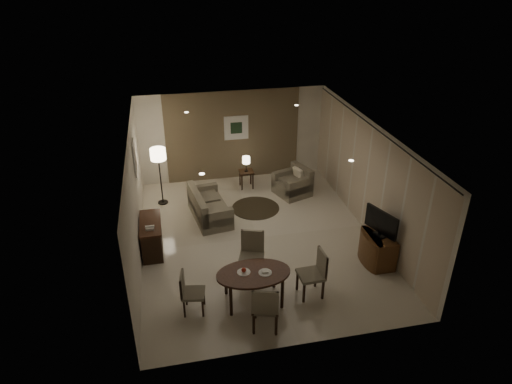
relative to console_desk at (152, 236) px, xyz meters
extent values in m
cube|color=beige|center=(2.49, 0.00, -0.38)|extent=(5.50, 7.00, 0.00)
cube|color=white|center=(2.49, 0.00, 2.33)|extent=(5.50, 7.00, 0.00)
cube|color=brown|center=(2.49, 3.50, 0.98)|extent=(5.50, 0.00, 2.70)
cube|color=silver|center=(-0.26, 0.00, 0.98)|extent=(0.00, 7.00, 2.70)
cube|color=silver|center=(5.24, 0.00, 0.98)|extent=(0.00, 7.00, 2.70)
cube|color=brown|center=(2.49, 3.48, 0.98)|extent=(3.96, 0.03, 2.70)
cylinder|color=black|center=(5.17, 0.00, 2.27)|extent=(0.03, 6.80, 0.03)
cube|color=silver|center=(2.59, 3.46, 1.23)|extent=(0.72, 0.03, 0.72)
cube|color=#1A301B|center=(2.59, 3.44, 1.23)|extent=(0.34, 0.01, 0.34)
cube|color=silver|center=(-0.23, 1.20, 1.48)|extent=(0.03, 0.60, 0.80)
cube|color=gray|center=(-0.21, 1.20, 1.48)|extent=(0.01, 0.46, 0.64)
cylinder|color=white|center=(1.09, -1.80, 2.31)|extent=(0.10, 0.10, 0.01)
cylinder|color=white|center=(3.89, -1.80, 2.31)|extent=(0.10, 0.10, 0.01)
cylinder|color=white|center=(1.09, 1.80, 2.31)|extent=(0.10, 0.10, 0.01)
cylinder|color=white|center=(3.89, 1.80, 2.31)|extent=(0.10, 0.10, 0.01)
cylinder|color=white|center=(1.75, -2.14, 0.31)|extent=(0.26, 0.26, 0.02)
cylinder|color=white|center=(2.15, -2.24, 0.31)|extent=(0.26, 0.26, 0.02)
sphere|color=red|center=(1.75, -2.14, 0.37)|extent=(0.09, 0.09, 0.09)
cube|color=white|center=(2.15, -2.24, 0.34)|extent=(0.12, 0.08, 0.03)
cylinder|color=#3A3120|center=(2.74, 1.43, -0.37)|extent=(1.29, 1.29, 0.01)
camera|label=1|loc=(0.52, -9.09, 5.74)|focal=32.00mm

